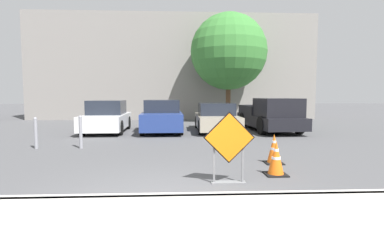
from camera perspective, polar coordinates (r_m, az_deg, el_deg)
name	(u,v)px	position (r m, az deg, el deg)	size (l,w,h in m)	color
ground_plane	(172,131)	(14.92, -3.90, -2.08)	(96.00, 96.00, 0.00)	#4C4C4F
curb_lip	(161,199)	(5.11, -5.92, -14.69)	(28.95, 0.20, 0.14)	beige
road_closed_sign	(229,144)	(6.01, 7.06, -4.61)	(1.03, 0.20, 1.45)	black
traffic_cone_nearest	(276,158)	(6.93, 15.72, -7.07)	(0.47, 0.47, 0.76)	black
traffic_cone_second	(274,149)	(8.07, 15.35, -5.35)	(0.46, 0.46, 0.77)	black
parked_car_nearest	(107,118)	(14.99, -15.93, 0.44)	(1.94, 4.05, 1.52)	white
parked_car_second	(162,117)	(14.55, -5.72, 0.57)	(2.01, 4.14, 1.54)	navy
parked_car_third	(216,118)	(14.91, 4.62, 0.37)	(1.98, 4.41, 1.38)	#A39984
pickup_truck	(271,116)	(15.21, 14.83, 0.70)	(2.21, 5.20, 1.63)	black
bollard_nearest	(81,131)	(10.60, -20.45, -1.99)	(0.12, 0.12, 1.10)	gray
bollard_second	(36,132)	(11.13, -27.62, -2.07)	(0.12, 0.12, 1.05)	gray
building_facade_backdrop	(173,69)	(24.27, -3.56, 9.62)	(21.05, 5.00, 7.67)	gray
street_tree_behind_lot	(229,52)	(20.32, 6.99, 12.78)	(5.01, 5.01, 7.14)	#513823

